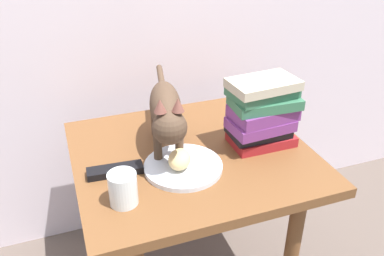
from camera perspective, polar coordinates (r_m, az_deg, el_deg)
side_table at (r=1.25m, az=0.00°, el=-6.51°), size 0.68×0.62×0.55m
plate at (r=1.13m, az=-1.24°, el=-5.41°), size 0.22×0.22×0.01m
bread_roll at (r=1.10m, az=-1.76°, el=-4.39°), size 0.09×0.10×0.05m
cat at (r=1.14m, az=-3.63°, el=2.39°), size 0.15×0.47×0.23m
book_stack at (r=1.20m, az=9.75°, el=2.12°), size 0.21×0.14×0.21m
candle_jar at (r=1.01m, az=-9.59°, el=-8.56°), size 0.07×0.07×0.08m
tv_remote at (r=1.12m, az=-10.68°, el=-5.85°), size 0.15×0.05×0.02m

